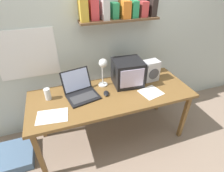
% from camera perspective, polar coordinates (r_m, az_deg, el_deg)
% --- Properties ---
extents(ground_plane, '(12.00, 12.00, 0.00)m').
position_cam_1_polar(ground_plane, '(2.48, 0.00, -15.79)').
color(ground_plane, gray).
extents(back_wall, '(5.60, 0.24, 2.60)m').
position_cam_1_polar(back_wall, '(2.18, -4.47, 17.98)').
color(back_wall, silver).
rests_on(back_wall, ground_plane).
extents(corner_desk, '(1.85, 0.71, 0.71)m').
position_cam_1_polar(corner_desk, '(2.03, 0.00, -3.65)').
color(corner_desk, brown).
rests_on(corner_desk, ground_plane).
extents(crt_monitor, '(0.36, 0.34, 0.31)m').
position_cam_1_polar(crt_monitor, '(2.11, 5.14, 4.40)').
color(crt_monitor, black).
rests_on(crt_monitor, corner_desk).
extents(laptop, '(0.40, 0.41, 0.26)m').
position_cam_1_polar(laptop, '(1.98, -10.38, -1.12)').
color(laptop, black).
rests_on(laptop, corner_desk).
extents(desk_lamp, '(0.11, 0.16, 0.38)m').
position_cam_1_polar(desk_lamp, '(1.97, -2.94, 6.15)').
color(desk_lamp, silver).
rests_on(desk_lamp, corner_desk).
extents(juice_glass, '(0.07, 0.07, 0.13)m').
position_cam_1_polar(juice_glass, '(2.00, -20.26, -2.65)').
color(juice_glass, white).
rests_on(juice_glass, corner_desk).
extents(space_heater, '(0.19, 0.15, 0.26)m').
position_cam_1_polar(space_heater, '(2.24, 12.56, 4.92)').
color(space_heater, silver).
rests_on(space_heater, corner_desk).
extents(computer_mouse, '(0.08, 0.12, 0.03)m').
position_cam_1_polar(computer_mouse, '(1.98, -1.94, -2.36)').
color(computer_mouse, black).
rests_on(computer_mouse, corner_desk).
extents(printed_handout, '(0.28, 0.27, 0.00)m').
position_cam_1_polar(printed_handout, '(2.06, 12.57, -2.00)').
color(printed_handout, white).
rests_on(printed_handout, corner_desk).
extents(open_notebook, '(0.32, 0.24, 0.00)m').
position_cam_1_polar(open_notebook, '(1.80, -18.94, -9.31)').
color(open_notebook, white).
rests_on(open_notebook, corner_desk).
extents(floor_cushion, '(0.43, 0.43, 0.10)m').
position_cam_1_polar(floor_cushion, '(2.51, -29.25, -19.25)').
color(floor_cushion, slate).
rests_on(floor_cushion, ground_plane).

